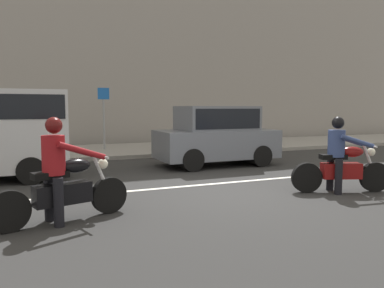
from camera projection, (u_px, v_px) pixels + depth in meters
ground_plane at (235, 192)px, 8.01m from camera, size 80.00×80.00×0.00m
sidewalk_slab at (137, 150)px, 15.33m from camera, size 40.00×4.40×0.14m
building_facade at (117, 4)px, 17.83m from camera, size 40.00×1.40×13.16m
lane_marking_stripe at (238, 182)px, 9.06m from camera, size 18.00×0.14×0.01m
motorcycle_with_rider_denim_blue at (341, 161)px, 7.90m from camera, size 2.00×0.92×1.57m
motorcycle_with_rider_crimson at (61, 180)px, 5.82m from camera, size 2.11×0.88×1.62m
parked_hatchback_slate_gray at (216, 135)px, 11.58m from camera, size 3.60×1.76×1.80m
street_sign_post at (104, 112)px, 14.77m from camera, size 0.44×0.08×2.40m
pedestrian_bystander at (30, 124)px, 14.00m from camera, size 0.34×0.34×1.75m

